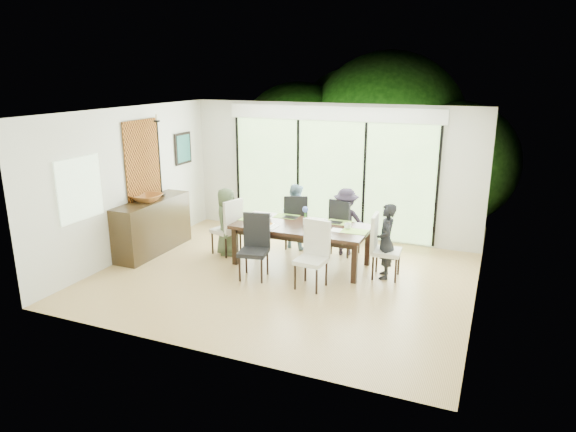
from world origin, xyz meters
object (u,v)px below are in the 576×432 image
at_px(chair_near_right, 311,256).
at_px(person_far_right, 346,222).
at_px(person_left_end, 227,221).
at_px(chair_right_end, 387,247).
at_px(cup_a, 268,216).
at_px(chair_left_end, 226,226).
at_px(chair_near_left, 253,247).
at_px(chair_far_right, 346,226).
at_px(cup_b, 308,225).
at_px(laptop, 255,220).
at_px(chair_far_left, 296,220).
at_px(person_right_end, 386,241).
at_px(vase, 305,221).
at_px(person_far_left, 295,216).
at_px(bowl, 147,198).
at_px(sideboard, 153,226).
at_px(table_top, 301,227).
at_px(cup_c, 348,226).

height_order(chair_near_right, person_far_right, person_far_right).
distance_m(person_left_end, person_far_right, 2.19).
relative_size(chair_right_end, cup_a, 8.87).
distance_m(chair_left_end, chair_near_left, 1.33).
height_order(chair_far_right, cup_b, chair_far_right).
xyz_separation_m(laptop, cup_b, (1.00, 0.00, 0.03)).
distance_m(chair_far_left, person_left_end, 1.34).
relative_size(laptop, cup_b, 3.30).
bearing_deg(laptop, person_right_end, -46.63).
bearing_deg(chair_near_right, cup_b, 119.61).
bearing_deg(chair_far_left, vase, 100.22).
bearing_deg(person_far_left, chair_far_left, -76.54).
bearing_deg(vase, bowl, -168.60).
distance_m(person_far_left, sideboard, 2.70).
height_order(chair_left_end, person_far_right, person_far_right).
bearing_deg(sideboard, person_left_end, 17.71).
bearing_deg(chair_far_left, table_top, 96.11).
bearing_deg(cup_a, laptop, -120.96).
relative_size(sideboard, bowl, 3.36).
bearing_deg(vase, table_top, -135.00).
bearing_deg(table_top, chair_right_end, 0.00).
bearing_deg(chair_near_left, chair_right_end, 13.33).
distance_m(table_top, person_left_end, 1.48).
distance_m(chair_left_end, vase, 1.57).
relative_size(chair_near_left, cup_c, 8.87).
height_order(table_top, chair_near_right, chair_near_right).
height_order(chair_far_right, chair_near_right, same).
height_order(table_top, cup_b, cup_b).
relative_size(chair_right_end, cup_c, 8.87).
bearing_deg(person_far_right, laptop, 19.78).
bearing_deg(person_right_end, chair_far_right, -145.76).
distance_m(vase, cup_b, 0.18).
height_order(person_far_right, laptop, person_far_right).
distance_m(person_left_end, cup_c, 2.29).
bearing_deg(cup_b, bowl, -171.77).
xyz_separation_m(table_top, laptop, (-0.85, -0.10, 0.04)).
bearing_deg(laptop, chair_near_left, -114.64).
distance_m(cup_a, sideboard, 2.22).
relative_size(chair_right_end, bowl, 2.02).
xyz_separation_m(chair_far_left, chair_far_right, (1.00, 0.00, 0.00)).
distance_m(person_left_end, person_far_left, 1.32).
bearing_deg(chair_near_right, person_far_left, 124.36).
bearing_deg(person_left_end, chair_far_right, -76.67).
bearing_deg(chair_near_right, laptop, 155.47).
height_order(table_top, chair_left_end, chair_left_end).
relative_size(chair_right_end, person_right_end, 0.85).
bearing_deg(chair_near_left, table_top, 49.93).
relative_size(chair_left_end, person_left_end, 0.85).
relative_size(table_top, chair_far_left, 2.18).
xyz_separation_m(person_left_end, person_far_right, (2.03, 0.83, 0.00)).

